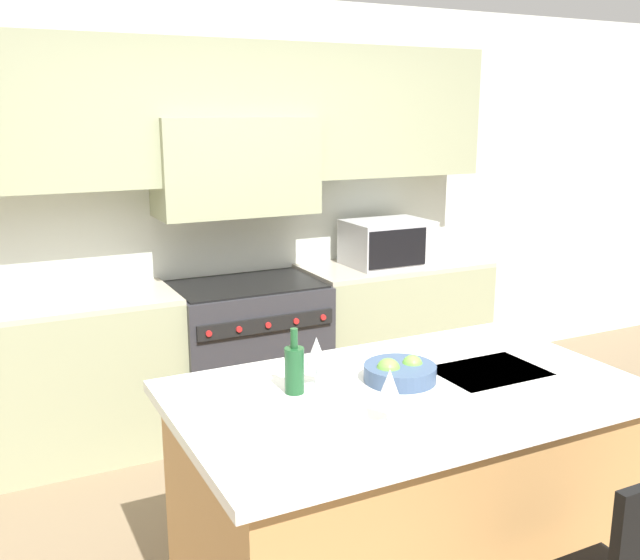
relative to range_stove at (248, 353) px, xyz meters
name	(u,v)px	position (x,y,z in m)	size (l,w,h in m)	color
back_cabinetry	(228,173)	(0.00, 0.27, 1.13)	(10.00, 0.46, 2.70)	silver
back_counter	(246,351)	(0.00, 0.02, 0.01)	(3.54, 0.62, 0.95)	gray
range_stove	(248,353)	(0.00, 0.00, 0.00)	(0.94, 0.70, 0.93)	#2D2D33
microwave	(387,243)	(1.05, 0.02, 0.63)	(0.56, 0.43, 0.31)	#B7B7BC
kitchen_island	(404,496)	(-0.07, -1.94, 0.01)	(1.80, 1.07, 0.94)	#B7844C
wine_bottle	(294,369)	(-0.48, -1.79, 0.57)	(0.08, 0.08, 0.26)	#194723
wine_glass_near	(390,387)	(-0.31, -2.19, 0.61)	(0.08, 0.08, 0.20)	white
wine_glass_far	(316,353)	(-0.38, -1.76, 0.61)	(0.08, 0.08, 0.20)	white
fruit_bowl	(399,372)	(-0.06, -1.87, 0.52)	(0.29, 0.29, 0.10)	#384C6B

